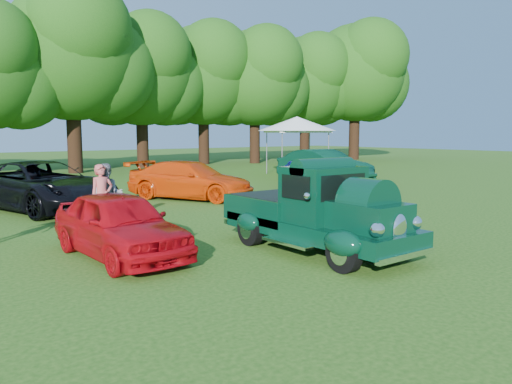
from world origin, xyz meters
TOP-DOWN VIEW (x-y plane):
  - ground at (0.00, 0.00)m, footprint 120.00×120.00m
  - hero_pickup at (0.23, -0.68)m, footprint 2.13×4.58m
  - red_convertible at (-3.25, 1.29)m, footprint 1.70×3.93m
  - back_car_black at (-2.82, 8.54)m, footprint 4.13×6.18m
  - back_car_orange at (2.34, 8.07)m, footprint 4.13×5.20m
  - back_car_blue at (7.88, 7.88)m, footprint 3.46×4.15m
  - back_car_green at (10.41, 9.09)m, footprint 1.98×5.08m
  - spectator_pink at (-2.36, 4.57)m, footprint 0.63×0.44m
  - spectator_grey at (-2.14, 4.76)m, footprint 1.01×0.94m
  - canopy_tent at (12.60, 13.50)m, footprint 5.84×5.84m
  - tree_line at (2.94, 23.81)m, footprint 62.60×10.87m

SIDE VIEW (x-z plane):
  - ground at x=0.00m, z-range 0.00..0.00m
  - red_convertible at x=-3.25m, z-range 0.00..1.32m
  - back_car_blue at x=7.88m, z-range 0.00..1.34m
  - back_car_orange at x=2.34m, z-range 0.00..1.41m
  - hero_pickup at x=0.23m, z-range -0.12..1.67m
  - back_car_black at x=-2.82m, z-range 0.00..1.58m
  - back_car_green at x=10.41m, z-range 0.00..1.65m
  - spectator_grey at x=-2.14m, z-range 0.00..1.66m
  - spectator_pink at x=-2.36m, z-range 0.00..1.66m
  - canopy_tent at x=12.60m, z-range 1.25..4.64m
  - tree_line at x=2.94m, z-range 0.70..12.81m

